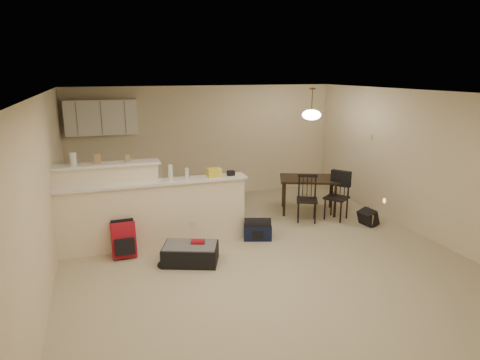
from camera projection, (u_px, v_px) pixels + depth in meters
name	position (u px, v px, depth m)	size (l,w,h in m)	color
room	(261.00, 178.00, 6.43)	(7.00, 7.02, 2.50)	#BBAF8F
breakfast_bar	(138.00, 210.00, 6.96)	(3.08, 0.58, 1.39)	#F7E8C8
upper_cabinets	(101.00, 117.00, 8.66)	(1.40, 0.34, 0.70)	white
kitchen_counter	(117.00, 187.00, 8.96)	(1.80, 0.60, 0.90)	white
thermostat	(370.00, 137.00, 8.71)	(0.02, 0.12, 0.12)	beige
jar	(73.00, 159.00, 6.59)	(0.10, 0.10, 0.20)	silver
cereal_box	(97.00, 159.00, 6.70)	(0.10, 0.07, 0.16)	#A57D55
small_box	(128.00, 158.00, 6.85)	(0.08, 0.06, 0.12)	#A57D55
bottle_a	(170.00, 172.00, 6.90)	(0.07, 0.07, 0.26)	silver
bottle_b	(187.00, 173.00, 6.99)	(0.06, 0.06, 0.18)	silver
bag_lump	(214.00, 173.00, 7.13)	(0.22, 0.18, 0.14)	#A57D55
pouch	(231.00, 173.00, 7.23)	(0.12, 0.10, 0.08)	#A57D55
extra_item_x	(218.00, 172.00, 7.16)	(0.06, 0.06, 0.15)	silver
dining_table	(309.00, 182.00, 8.64)	(1.35, 1.14, 0.72)	black
pendant_lamp	(312.00, 114.00, 8.30)	(0.36, 0.36, 0.62)	brown
dining_chair_near	(307.00, 199.00, 8.15)	(0.39, 0.37, 0.89)	black
dining_chair_far	(337.00, 196.00, 8.24)	(0.40, 0.38, 0.92)	black
suitcase	(191.00, 254.00, 6.43)	(0.81, 0.52, 0.27)	black
red_backpack	(124.00, 240.00, 6.62)	(0.36, 0.23, 0.55)	#AD1322
navy_duffel	(258.00, 232.00, 7.33)	(0.47, 0.26, 0.26)	#111837
black_daypack	(368.00, 218.00, 8.00)	(0.32, 0.23, 0.28)	black
cardboard_sheet	(370.00, 217.00, 8.01)	(0.38, 0.02, 0.29)	#A57D55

